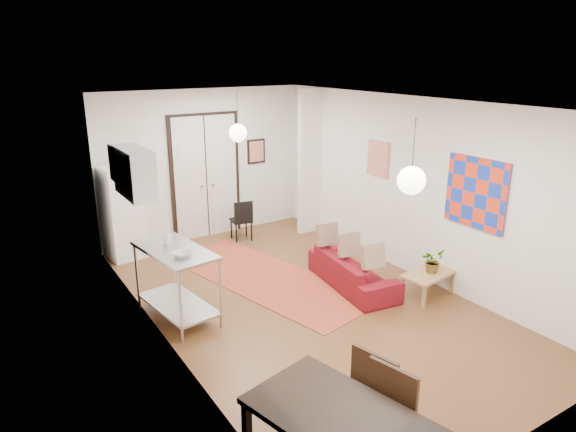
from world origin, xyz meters
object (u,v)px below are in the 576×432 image
fridge (122,213)px  black_side_chair (239,216)px  dining_chair_far (367,417)px  kitchen_counter (176,272)px  dining_chair_near (349,402)px  coffee_table (429,276)px  dining_table (343,425)px  sofa (353,271)px

fridge → black_side_chair: bearing=-13.8°
fridge → dining_chair_far: fridge is taller
kitchen_counter → fridge: 2.64m
fridge → dining_chair_near: (0.35, -5.96, -0.23)m
fridge → dining_chair_far: 6.21m
coffee_table → dining_table: size_ratio=0.54×
sofa → dining_chair_far: dining_chair_far is taller
sofa → kitchen_counter: size_ratio=1.26×
fridge → black_side_chair: size_ratio=2.04×
coffee_table → black_side_chair: size_ratio=1.11×
fridge → dining_chair_far: (0.35, -6.19, -0.23)m
dining_table → sofa: bearing=49.5°
sofa → dining_chair_far: size_ratio=1.71×
dining_chair_near → dining_chair_far: (0.00, -0.23, 0.00)m
coffee_table → kitchen_counter: (-3.44, 1.38, 0.35)m
coffee_table → dining_table: (-3.45, -2.28, 0.42)m
sofa → coffee_table: bearing=-131.2°
fridge → dining_chair_near: bearing=-94.7°
coffee_table → fridge: fridge is taller
dining_chair_near → dining_chair_far: bearing=-13.6°
fridge → black_side_chair: (2.19, -0.22, -0.36)m
sofa → dining_chair_far: (-2.35, -3.05, 0.34)m
kitchen_counter → dining_chair_far: 3.57m
kitchen_counter → black_side_chair: kitchen_counter is taller
sofa → coffee_table: (0.75, -0.87, 0.06)m
sofa → dining_table: size_ratio=1.06×
sofa → fridge: size_ratio=1.07×
kitchen_counter → dining_chair_far: (0.34, -3.55, -0.07)m
kitchen_counter → dining_table: bearing=-98.0°
dining_chair_far → dining_table: bearing=-86.6°
dining_chair_far → fridge: bearing=169.6°
kitchen_counter → fridge: (-0.00, 2.64, 0.15)m
coffee_table → kitchen_counter: bearing=158.2°
fridge → dining_chair_near: 5.98m
coffee_table → kitchen_counter: kitchen_counter is taller
dining_table → black_side_chair: (2.19, 6.08, -0.27)m
coffee_table → fridge: bearing=130.6°
fridge → sofa: bearing=-57.4°
sofa → dining_chair_far: 3.86m
dining_table → dining_chair_far: size_ratio=1.62×
coffee_table → fridge: (-3.45, 4.02, 0.51)m
coffee_table → kitchen_counter: 3.73m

